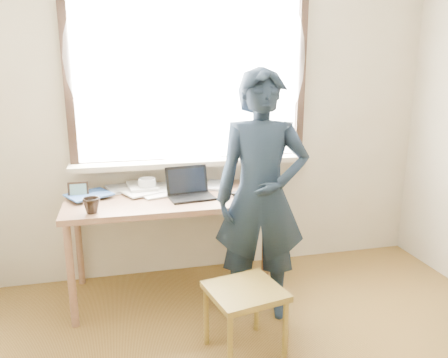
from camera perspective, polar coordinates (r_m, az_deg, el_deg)
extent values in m
cube|color=#C0B69B|center=(3.45, -0.99, 8.74)|extent=(3.50, 0.02, 2.60)
cube|color=white|center=(3.38, -4.36, 13.68)|extent=(1.70, 0.01, 1.30)
cube|color=black|center=(3.44, -4.11, 2.28)|extent=(1.82, 0.06, 0.06)
cube|color=black|center=(3.34, -19.80, 12.88)|extent=(0.06, 0.06, 1.30)
cube|color=black|center=(3.61, 9.99, 13.56)|extent=(0.06, 0.06, 1.30)
cube|color=#C0B69B|center=(3.37, -3.91, 2.20)|extent=(1.85, 0.20, 0.04)
cube|color=white|center=(3.31, -4.18, 15.39)|extent=(1.95, 0.02, 1.65)
cube|color=brown|center=(3.13, -7.54, -2.67)|extent=(1.40, 0.70, 0.04)
cylinder|color=brown|center=(3.00, -19.34, -11.92)|extent=(0.05, 0.05, 0.71)
cylinder|color=brown|center=(3.54, -18.45, -7.67)|extent=(0.05, 0.05, 0.71)
cylinder|color=brown|center=(3.12, 5.40, -10.02)|extent=(0.05, 0.05, 0.71)
cylinder|color=brown|center=(3.65, 2.37, -6.24)|extent=(0.05, 0.05, 0.71)
cube|color=black|center=(3.07, -4.29, -2.40)|extent=(0.33, 0.25, 0.02)
cube|color=black|center=(3.14, -4.89, -0.14)|extent=(0.31, 0.10, 0.20)
cube|color=black|center=(3.14, -4.89, -0.14)|extent=(0.27, 0.08, 0.16)
cube|color=black|center=(3.06, -4.24, -2.40)|extent=(0.28, 0.16, 0.00)
imported|color=white|center=(3.25, -10.00, -0.81)|extent=(0.19, 0.19, 0.10)
imported|color=black|center=(2.87, -16.91, -3.33)|extent=(0.15, 0.15, 0.10)
ellipsoid|color=black|center=(3.11, 1.79, -1.91)|extent=(0.10, 0.07, 0.04)
cube|color=white|center=(3.38, -10.08, -1.13)|extent=(0.25, 0.27, 0.00)
cube|color=white|center=(3.31, -9.50, -1.19)|extent=(0.37, 0.39, 0.02)
cube|color=white|center=(3.20, -9.04, -1.73)|extent=(0.39, 0.38, 0.01)
cube|color=white|center=(3.26, -10.35, -1.48)|extent=(0.32, 0.32, 0.00)
cube|color=#2D5293|center=(3.40, -16.14, -1.06)|extent=(0.27, 0.34, 0.01)
cube|color=white|center=(3.36, -11.38, -0.75)|extent=(0.34, 0.34, 0.02)
cube|color=#2D5293|center=(3.31, -13.27, -1.11)|extent=(0.30, 0.31, 0.01)
imported|color=white|center=(3.34, -14.93, -1.42)|extent=(0.23, 0.27, 0.02)
imported|color=white|center=(3.37, -2.38, -0.76)|extent=(0.29, 0.33, 0.02)
cube|color=black|center=(3.21, -18.48, -1.50)|extent=(0.14, 0.02, 0.11)
cube|color=#367937|center=(3.21, -18.48, -1.50)|extent=(0.11, 0.01, 0.08)
cube|color=olive|center=(2.59, 2.76, -14.45)|extent=(0.47, 0.46, 0.04)
cylinder|color=olive|center=(2.51, 0.81, -21.08)|extent=(0.03, 0.03, 0.38)
cylinder|color=olive|center=(2.76, -2.34, -17.44)|extent=(0.03, 0.03, 0.38)
cylinder|color=olive|center=(2.65, 7.99, -19.03)|extent=(0.03, 0.03, 0.38)
cylinder|color=olive|center=(2.89, 4.30, -15.85)|extent=(0.03, 0.03, 0.38)
imported|color=black|center=(2.85, 4.88, -2.38)|extent=(0.68, 0.53, 1.65)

